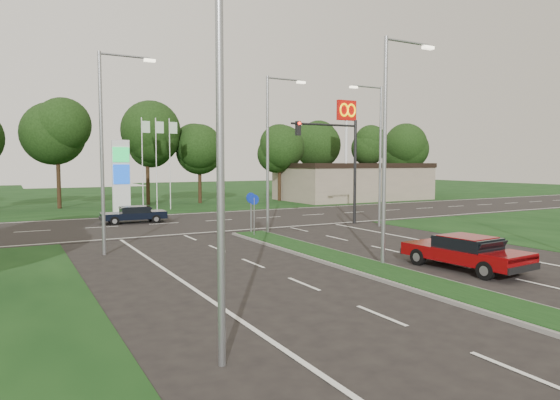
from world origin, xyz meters
TOP-DOWN VIEW (x-y plane):
  - ground at (0.00, 0.00)m, footprint 160.00×160.00m
  - verge_far at (0.00, 55.00)m, footprint 160.00×50.00m
  - cross_road at (0.00, 24.00)m, footprint 160.00×12.00m
  - median_kerb at (0.00, 4.00)m, footprint 2.00×26.00m
  - commercial_building at (22.00, 36.00)m, footprint 16.00×9.00m
  - streetlight_median_near at (1.00, 6.00)m, footprint 2.53×0.22m
  - streetlight_median_far at (1.00, 16.00)m, footprint 2.53×0.22m
  - streetlight_left_near at (-8.30, 0.00)m, footprint 2.53×0.22m
  - streetlight_left_far at (-8.30, 14.00)m, footprint 2.53×0.22m
  - streetlight_right_far at (8.80, 16.00)m, footprint 2.53×0.22m
  - traffic_signal at (7.19, 18.00)m, footprint 5.10×0.42m
  - median_signs at (0.00, 16.40)m, footprint 1.16×1.76m
  - gas_pylon at (-3.79, 33.05)m, footprint 5.80×1.26m
  - mcdonalds_sign at (18.00, 31.97)m, footprint 2.20×0.47m
  - treeline_far at (0.10, 39.93)m, footprint 6.00×6.00m
  - red_sedan at (3.24, 4.04)m, footprint 2.32×4.91m
  - navy_sedan at (-4.70, 25.31)m, footprint 4.32×1.94m

SIDE VIEW (x-z plane):
  - ground at x=0.00m, z-range 0.00..0.00m
  - verge_far at x=0.00m, z-range -0.01..0.01m
  - cross_road at x=0.00m, z-range -0.01..0.01m
  - median_kerb at x=0.00m, z-range 0.00..0.12m
  - navy_sedan at x=-4.70m, z-range 0.04..1.21m
  - red_sedan at x=3.24m, z-range 0.05..1.36m
  - median_signs at x=0.00m, z-range 0.52..2.90m
  - commercial_building at x=22.00m, z-range 0.00..4.00m
  - gas_pylon at x=-3.79m, z-range -0.80..7.20m
  - traffic_signal at x=7.19m, z-range 1.15..8.15m
  - streetlight_median_near at x=1.00m, z-range 0.58..9.58m
  - streetlight_median_far at x=1.00m, z-range 0.58..9.58m
  - streetlight_left_near at x=-8.30m, z-range 0.58..9.58m
  - streetlight_left_far at x=-8.30m, z-range 0.58..9.58m
  - streetlight_right_far at x=8.80m, z-range 0.58..9.58m
  - treeline_far at x=0.10m, z-range 1.88..11.78m
  - mcdonalds_sign at x=18.00m, z-range 2.79..13.19m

